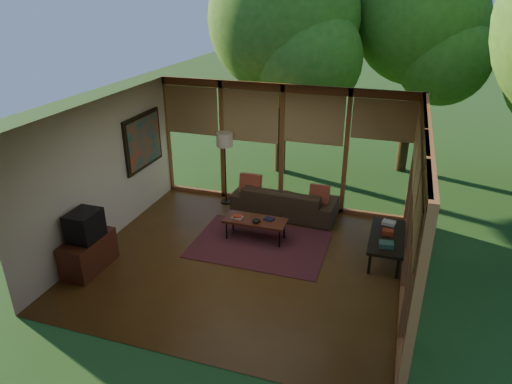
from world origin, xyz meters
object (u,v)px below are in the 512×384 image
(sofa, at_px, (284,201))
(coffee_table, at_px, (255,221))
(media_cabinet, at_px, (89,253))
(floor_lamp, at_px, (225,144))
(side_console, at_px, (387,238))
(television, at_px, (85,226))

(sofa, xyz_separation_m, coffee_table, (-0.26, -1.20, 0.07))
(media_cabinet, relative_size, floor_lamp, 0.61)
(sofa, bearing_deg, side_console, 155.73)
(coffee_table, bearing_deg, television, -142.22)
(media_cabinet, xyz_separation_m, coffee_table, (2.42, 1.86, 0.09))
(floor_lamp, relative_size, side_console, 1.18)
(media_cabinet, relative_size, coffee_table, 0.83)
(sofa, bearing_deg, television, 51.88)
(television, bearing_deg, media_cabinet, 180.00)
(side_console, bearing_deg, media_cabinet, -158.25)
(television, distance_m, coffee_table, 3.08)
(television, bearing_deg, coffee_table, 37.78)
(media_cabinet, distance_m, television, 0.55)
(sofa, distance_m, coffee_table, 1.23)
(media_cabinet, xyz_separation_m, television, (0.02, 0.00, 0.55))
(sofa, relative_size, floor_lamp, 1.34)
(television, relative_size, floor_lamp, 0.33)
(television, height_order, side_console, television)
(sofa, xyz_separation_m, floor_lamp, (-1.41, 0.18, 1.08))
(sofa, height_order, media_cabinet, sofa)
(floor_lamp, relative_size, coffee_table, 1.38)
(sofa, distance_m, side_console, 2.45)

